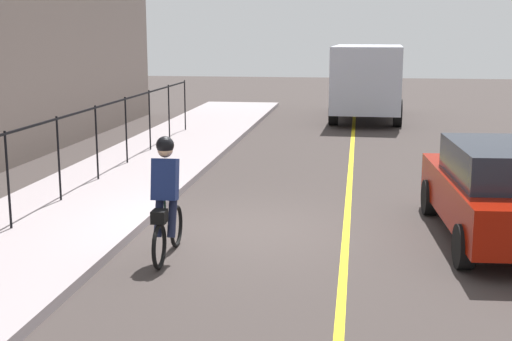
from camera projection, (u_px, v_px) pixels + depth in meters
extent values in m
plane|color=#3A322F|center=(251.00, 230.00, 11.87)|extent=(80.00, 80.00, 0.00)
cube|color=yellow|center=(346.00, 234.00, 11.64)|extent=(36.00, 0.12, 0.01)
cube|color=gray|center=(59.00, 218.00, 12.34)|extent=(40.00, 3.20, 0.15)
cylinder|color=black|center=(8.00, 180.00, 11.29)|extent=(0.04, 0.04, 1.60)
cylinder|color=black|center=(59.00, 159.00, 13.19)|extent=(0.04, 0.04, 1.60)
cylinder|color=black|center=(97.00, 143.00, 15.09)|extent=(0.04, 0.04, 1.60)
cylinder|color=black|center=(126.00, 130.00, 16.99)|extent=(0.04, 0.04, 1.60)
cylinder|color=black|center=(150.00, 120.00, 18.89)|extent=(0.04, 0.04, 1.60)
cylinder|color=black|center=(169.00, 112.00, 20.79)|extent=(0.04, 0.04, 1.60)
cylinder|color=black|center=(185.00, 105.00, 22.69)|extent=(0.04, 0.04, 1.60)
cube|color=black|center=(57.00, 119.00, 13.05)|extent=(19.57, 0.04, 0.04)
torus|color=black|center=(176.00, 226.00, 10.91)|extent=(0.66, 0.08, 0.66)
torus|color=black|center=(159.00, 246.00, 9.88)|extent=(0.66, 0.08, 0.66)
cube|color=black|center=(168.00, 219.00, 10.35)|extent=(0.93, 0.06, 0.24)
cylinder|color=black|center=(165.00, 212.00, 10.17)|extent=(0.03, 0.03, 0.35)
cube|color=navy|center=(165.00, 179.00, 10.13)|extent=(0.35, 0.37, 0.63)
sphere|color=tan|center=(165.00, 150.00, 10.09)|extent=(0.22, 0.22, 0.22)
sphere|color=black|center=(165.00, 145.00, 10.08)|extent=(0.26, 0.26, 0.26)
cylinder|color=#191E38|center=(159.00, 215.00, 10.22)|extent=(0.34, 0.13, 0.65)
cylinder|color=#191E38|center=(172.00, 215.00, 10.20)|extent=(0.34, 0.13, 0.65)
cube|color=black|center=(159.00, 216.00, 9.85)|extent=(0.25, 0.21, 0.18)
cube|color=#891003|center=(500.00, 199.00, 11.23)|extent=(4.51, 2.08, 0.70)
cube|color=#1E232D|center=(506.00, 162.00, 10.91)|extent=(2.56, 1.74, 0.56)
cylinder|color=black|center=(429.00, 197.00, 12.83)|extent=(0.65, 0.26, 0.64)
cylinder|color=black|center=(464.00, 247.00, 9.90)|extent=(0.65, 0.26, 0.64)
cube|color=#B0B4C4|center=(367.00, 78.00, 25.61)|extent=(4.84, 2.56, 2.30)
cube|color=silver|center=(369.00, 77.00, 28.95)|extent=(1.89, 2.27, 1.90)
cylinder|color=black|center=(341.00, 100.00, 29.19)|extent=(0.97, 0.33, 0.96)
cylinder|color=black|center=(396.00, 101.00, 28.80)|extent=(0.97, 0.33, 0.96)
cylinder|color=black|center=(334.00, 112.00, 25.01)|extent=(0.97, 0.33, 0.96)
cylinder|color=black|center=(398.00, 113.00, 24.61)|extent=(0.97, 0.33, 0.96)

